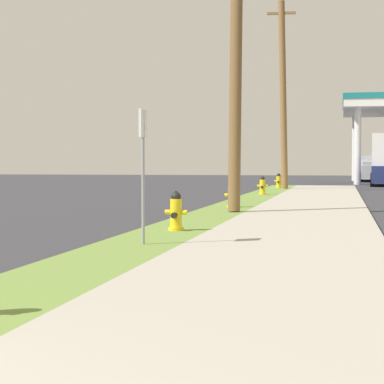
# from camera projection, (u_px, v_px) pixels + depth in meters

# --- Properties ---
(fire_hydrant_second) EXTENTS (0.42, 0.38, 0.74)m
(fire_hydrant_second) POSITION_uv_depth(u_px,v_px,m) (176.00, 213.00, 13.96)
(fire_hydrant_second) COLOR yellow
(fire_hydrant_second) RESTS_ON grass_verge
(fire_hydrant_third) EXTENTS (0.42, 0.37, 0.74)m
(fire_hydrant_third) POSITION_uv_depth(u_px,v_px,m) (232.00, 196.00, 21.29)
(fire_hydrant_third) COLOR yellow
(fire_hydrant_third) RESTS_ON grass_verge
(fire_hydrant_fourth) EXTENTS (0.42, 0.37, 0.74)m
(fire_hydrant_fourth) POSITION_uv_depth(u_px,v_px,m) (262.00, 186.00, 29.84)
(fire_hydrant_fourth) COLOR yellow
(fire_hydrant_fourth) RESTS_ON grass_verge
(fire_hydrant_fifth) EXTENTS (0.42, 0.38, 0.74)m
(fire_hydrant_fifth) POSITION_uv_depth(u_px,v_px,m) (279.00, 181.00, 37.67)
(fire_hydrant_fifth) COLOR yellow
(fire_hydrant_fifth) RESTS_ON grass_verge
(utility_pole_midground) EXTENTS (0.32, 1.49, 8.92)m
(utility_pole_midground) POSITION_uv_depth(u_px,v_px,m) (236.00, 39.00, 19.38)
(utility_pole_midground) COLOR brown
(utility_pole_midground) RESTS_ON grass_verge
(utility_pole_background) EXTENTS (1.40, 0.33, 9.23)m
(utility_pole_background) POSITION_uv_depth(u_px,v_px,m) (283.00, 93.00, 36.36)
(utility_pole_background) COLOR olive
(utility_pole_background) RESTS_ON grass_verge
(street_sign_post) EXTENTS (0.05, 0.36, 2.12)m
(street_sign_post) POSITION_uv_depth(u_px,v_px,m) (143.00, 148.00, 11.56)
(street_sign_post) COLOR gray
(street_sign_post) RESTS_ON grass_verge
(car_white_by_far_pump) EXTENTS (2.03, 4.54, 1.57)m
(car_white_by_far_pump) POSITION_uv_depth(u_px,v_px,m) (373.00, 171.00, 58.53)
(car_white_by_far_pump) COLOR white
(car_white_by_far_pump) RESTS_ON ground
(truck_silver_at_forecourt) EXTENTS (2.31, 5.47, 1.97)m
(truck_silver_at_forecourt) POSITION_uv_depth(u_px,v_px,m) (373.00, 169.00, 55.15)
(truck_silver_at_forecourt) COLOR #BCBCC1
(truck_silver_at_forecourt) RESTS_ON ground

